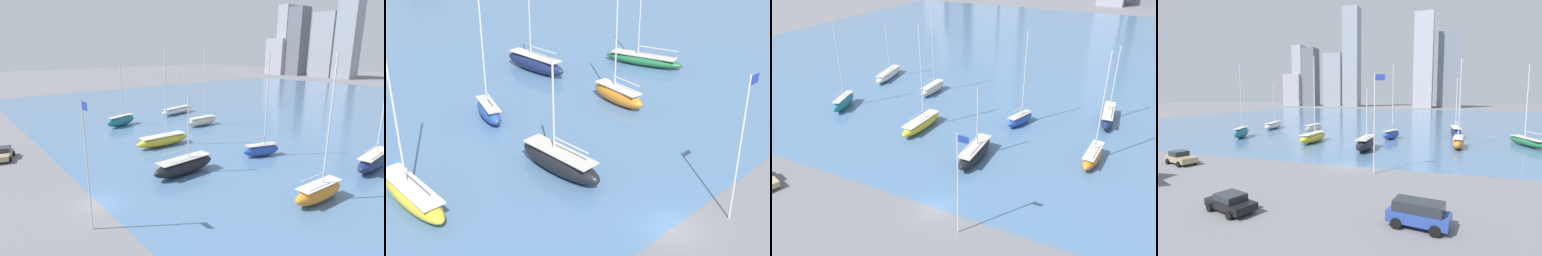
{
  "view_description": "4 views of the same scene",
  "coord_description": "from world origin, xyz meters",
  "views": [
    {
      "loc": [
        28.02,
        -10.57,
        15.42
      ],
      "look_at": [
        -4.7,
        16.46,
        4.55
      ],
      "focal_mm": 28.0,
      "sensor_mm": 36.0,
      "label": 1
    },
    {
      "loc": [
        -27.76,
        -18.03,
        24.56
      ],
      "look_at": [
        4.09,
        14.18,
        1.89
      ],
      "focal_mm": 50.0,
      "sensor_mm": 36.0,
      "label": 2
    },
    {
      "loc": [
        18.11,
        -29.05,
        27.55
      ],
      "look_at": [
        -1.18,
        9.64,
        5.69
      ],
      "focal_mm": 35.0,
      "sensor_mm": 36.0,
      "label": 3
    },
    {
      "loc": [
        11.78,
        -36.2,
        9.43
      ],
      "look_at": [
        -4.18,
        14.49,
        3.27
      ],
      "focal_mm": 28.0,
      "sensor_mm": 36.0,
      "label": 4
    }
  ],
  "objects": [
    {
      "name": "flag_pole",
      "position": [
        4.15,
        -2.32,
        6.37
      ],
      "size": [
        1.24,
        0.14,
        11.76
      ],
      "color": "silver",
      "rests_on": "ground_plane"
    },
    {
      "name": "sailboat_yellow",
      "position": [
        -12.24,
        16.37,
        1.04
      ],
      "size": [
        2.78,
        9.76,
        16.44
      ],
      "rotation": [
        0.0,
        0.0,
        -0.05
      ],
      "color": "yellow",
      "rests_on": "harbor_water"
    },
    {
      "name": "parked_pickup_tan",
      "position": [
        -21.71,
        -5.47,
        0.87
      ],
      "size": [
        5.2,
        3.46,
        1.74
      ],
      "rotation": [
        0.0,
        0.0,
        1.26
      ],
      "color": "tan",
      "rests_on": "ground_plane"
    },
    {
      "name": "sailboat_black",
      "position": [
        -0.53,
        11.75,
        1.13
      ],
      "size": [
        2.48,
        9.31,
        10.37
      ],
      "rotation": [
        0.0,
        0.0,
        0.01
      ],
      "color": "black",
      "rests_on": "harbor_water"
    },
    {
      "name": "sailboat_blue",
      "position": [
        1.51,
        24.97,
        1.12
      ],
      "size": [
        3.62,
        6.27,
        15.43
      ],
      "rotation": [
        0.0,
        0.0,
        -0.34
      ],
      "color": "#284CA8",
      "rests_on": "harbor_water"
    },
    {
      "name": "sailboat_teal",
      "position": [
        -29.47,
        17.36,
        1.24
      ],
      "size": [
        3.9,
        7.67,
        15.37
      ],
      "rotation": [
        0.0,
        0.0,
        0.31
      ],
      "color": "#1E757F",
      "rests_on": "harbor_water"
    },
    {
      "name": "distant_city_skyline",
      "position": [
        -37.47,
        171.48,
        25.15
      ],
      "size": [
        188.0,
        24.58,
        69.24
      ],
      "color": "#9E9EA8",
      "rests_on": "ground_plane"
    },
    {
      "name": "sailboat_orange",
      "position": [
        14.3,
        18.13,
        1.14
      ],
      "size": [
        2.53,
        7.54,
        15.41
      ],
      "rotation": [
        0.0,
        0.0,
        -0.09
      ],
      "color": "orange",
      "rests_on": "harbor_water"
    },
    {
      "name": "ground_plane",
      "position": [
        0.0,
        0.0,
        0.0
      ],
      "size": [
        500.0,
        500.0,
        0.0
      ],
      "primitive_type": "plane",
      "color": "slate"
    },
    {
      "name": "sailboat_cream",
      "position": [
        -18.76,
        30.91,
        1.1
      ],
      "size": [
        2.07,
        7.8,
        16.25
      ],
      "rotation": [
        0.0,
        0.0,
        -0.02
      ],
      "color": "beige",
      "rests_on": "harbor_water"
    },
    {
      "name": "sailboat_navy",
      "position": [
        14.38,
        32.48,
        1.17
      ],
      "size": [
        2.61,
        10.05,
        12.75
      ],
      "rotation": [
        0.0,
        0.0,
        0.05
      ],
      "color": "#19234C",
      "rests_on": "harbor_water"
    },
    {
      "name": "sailboat_white",
      "position": [
        -32.14,
        34.34,
        0.92
      ],
      "size": [
        4.52,
        11.18,
        12.0
      ],
      "rotation": [
        0.0,
        0.0,
        0.2
      ],
      "color": "white",
      "rests_on": "harbor_water"
    },
    {
      "name": "harbor_water",
      "position": [
        0.0,
        70.0,
        0.0
      ],
      "size": [
        180.0,
        140.0,
        0.0
      ],
      "color": "#4C7099",
      "rests_on": "ground_plane"
    }
  ]
}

